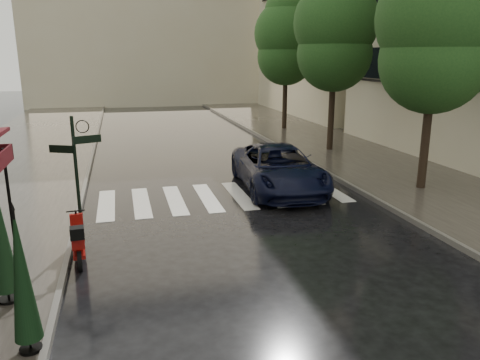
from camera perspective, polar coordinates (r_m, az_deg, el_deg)
name	(u,v)px	position (r m, az deg, el deg)	size (l,w,h in m)	color
ground	(139,296)	(9.35, -12.25, -13.66)	(120.00, 120.00, 0.00)	black
sidewalk_near	(12,167)	(21.16, -25.99, 1.44)	(6.00, 60.00, 0.12)	#38332D
sidewalk_far	(344,150)	(23.16, 12.53, 3.64)	(5.50, 60.00, 0.12)	#38332D
curb_near	(91,163)	(20.74, -17.74, 2.05)	(0.12, 60.00, 0.16)	#595651
curb_far	(289,152)	(22.05, 6.00, 3.40)	(0.12, 60.00, 0.16)	#595651
crosswalk	(223,196)	(15.23, -2.03, -1.99)	(7.85, 3.20, 0.01)	silver
signpost	(77,170)	(11.58, -19.31, 1.14)	(1.17, 0.29, 3.10)	black
tree_near	(437,26)	(16.46, 22.89, 16.89)	(3.80, 3.80, 7.99)	black
tree_mid	(335,29)	(22.45, 11.56, 17.55)	(3.80, 3.80, 8.34)	black
tree_far	(286,38)	(28.98, 5.67, 16.81)	(3.80, 3.80, 8.16)	black
scooter	(78,241)	(10.95, -19.12, -7.09)	(0.45, 1.54, 1.01)	black
parked_car	(278,168)	(15.90, 4.70, 1.45)	(2.47, 5.35, 1.49)	black
parasol_front	(22,276)	(7.56, -25.09, -10.54)	(0.41, 0.41, 2.28)	black
parasol_back	(0,235)	(9.21, -27.21, -5.94)	(0.44, 0.44, 2.38)	black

